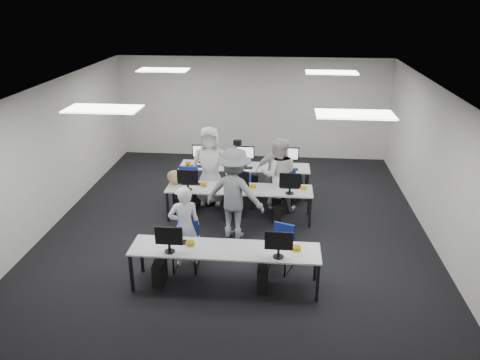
# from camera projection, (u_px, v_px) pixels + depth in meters

# --- Properties ---
(room) EXTENTS (9.00, 9.02, 3.00)m
(room) POSITION_uv_depth(u_px,v_px,m) (238.00, 158.00, 9.78)
(room) COLOR black
(room) RESTS_ON ground
(ceiling_panels) EXTENTS (5.20, 4.60, 0.02)m
(ceiling_panels) POSITION_uv_depth(u_px,v_px,m) (238.00, 87.00, 9.22)
(ceiling_panels) COLOR white
(ceiling_panels) RESTS_ON room
(desk_front) EXTENTS (3.20, 0.70, 0.73)m
(desk_front) POSITION_uv_depth(u_px,v_px,m) (225.00, 251.00, 7.87)
(desk_front) COLOR #A9ABAE
(desk_front) RESTS_ON ground
(desk_mid) EXTENTS (3.20, 0.70, 0.73)m
(desk_mid) POSITION_uv_depth(u_px,v_px,m) (239.00, 190.00, 10.27)
(desk_mid) COLOR #A9ABAE
(desk_mid) RESTS_ON ground
(desk_back) EXTENTS (3.20, 0.70, 0.73)m
(desk_back) POSITION_uv_depth(u_px,v_px,m) (244.00, 168.00, 11.56)
(desk_back) COLOR #A9ABAE
(desk_back) RESTS_ON ground
(equipment_front) EXTENTS (2.51, 0.41, 1.19)m
(equipment_front) POSITION_uv_depth(u_px,v_px,m) (214.00, 268.00, 7.99)
(equipment_front) COLOR #0D1EAA
(equipment_front) RESTS_ON desk_front
(equipment_mid) EXTENTS (2.91, 0.41, 1.19)m
(equipment_mid) POSITION_uv_depth(u_px,v_px,m) (231.00, 204.00, 10.39)
(equipment_mid) COLOR white
(equipment_mid) RESTS_ON desk_mid
(equipment_back) EXTENTS (2.91, 0.41, 1.19)m
(equipment_back) POSITION_uv_depth(u_px,v_px,m) (252.00, 180.00, 11.68)
(equipment_back) COLOR white
(equipment_back) RESTS_ON desk_back
(chair_0) EXTENTS (0.45, 0.48, 0.89)m
(chair_0) POSITION_uv_depth(u_px,v_px,m) (186.00, 255.00, 8.54)
(chair_0) COLOR navy
(chair_0) RESTS_ON ground
(chair_1) EXTENTS (0.55, 0.57, 0.85)m
(chair_1) POSITION_uv_depth(u_px,v_px,m) (280.00, 256.00, 8.53)
(chair_1) COLOR navy
(chair_1) RESTS_ON ground
(chair_2) EXTENTS (0.47, 0.51, 0.96)m
(chair_2) POSITION_uv_depth(u_px,v_px,m) (188.00, 196.00, 10.94)
(chair_2) COLOR navy
(chair_2) RESTS_ON ground
(chair_3) EXTENTS (0.51, 0.55, 0.90)m
(chair_3) POSITION_uv_depth(u_px,v_px,m) (234.00, 198.00, 10.86)
(chair_3) COLOR navy
(chair_3) RESTS_ON ground
(chair_4) EXTENTS (0.52, 0.56, 0.94)m
(chair_4) POSITION_uv_depth(u_px,v_px,m) (281.00, 197.00, 10.89)
(chair_4) COLOR navy
(chair_4) RESTS_ON ground
(chair_5) EXTENTS (0.53, 0.57, 0.94)m
(chair_5) POSITION_uv_depth(u_px,v_px,m) (193.00, 189.00, 11.31)
(chair_5) COLOR navy
(chair_5) RESTS_ON ground
(chair_6) EXTENTS (0.55, 0.58, 0.90)m
(chair_6) POSITION_uv_depth(u_px,v_px,m) (246.00, 194.00, 11.09)
(chair_6) COLOR navy
(chair_6) RESTS_ON ground
(chair_7) EXTENTS (0.63, 0.65, 0.98)m
(chair_7) POSITION_uv_depth(u_px,v_px,m) (288.00, 191.00, 11.16)
(chair_7) COLOR navy
(chair_7) RESTS_ON ground
(handbag) EXTENTS (0.45, 0.36, 0.32)m
(handbag) POSITION_uv_depth(u_px,v_px,m) (175.00, 177.00, 10.43)
(handbag) COLOR tan
(handbag) RESTS_ON desk_mid
(student_0) EXTENTS (0.67, 0.55, 1.58)m
(student_0) POSITION_uv_depth(u_px,v_px,m) (185.00, 227.00, 8.46)
(student_0) COLOR silver
(student_0) RESTS_ON ground
(student_1) EXTENTS (0.84, 0.66, 1.73)m
(student_1) POSITION_uv_depth(u_px,v_px,m) (279.00, 175.00, 10.65)
(student_1) COLOR silver
(student_1) RESTS_ON ground
(student_2) EXTENTS (0.94, 0.63, 1.87)m
(student_2) POSITION_uv_depth(u_px,v_px,m) (210.00, 166.00, 10.98)
(student_2) COLOR silver
(student_2) RESTS_ON ground
(student_3) EXTENTS (0.94, 0.44, 1.57)m
(student_3) POSITION_uv_depth(u_px,v_px,m) (275.00, 172.00, 11.01)
(student_3) COLOR silver
(student_3) RESTS_ON ground
(photographer) EXTENTS (1.38, 1.01, 1.91)m
(photographer) POSITION_uv_depth(u_px,v_px,m) (234.00, 194.00, 9.43)
(photographer) COLOR gray
(photographer) RESTS_ON ground
(dslr_camera) EXTENTS (0.18, 0.21, 0.10)m
(dslr_camera) POSITION_uv_depth(u_px,v_px,m) (237.00, 143.00, 9.20)
(dslr_camera) COLOR black
(dslr_camera) RESTS_ON photographer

